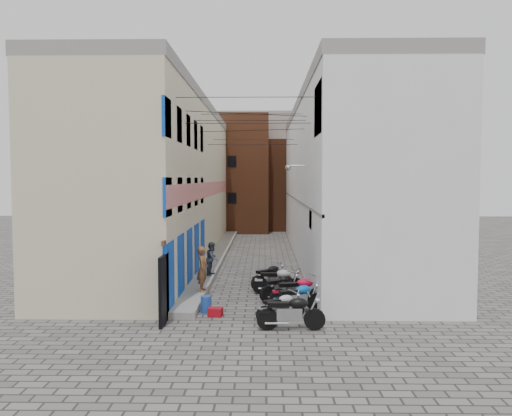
# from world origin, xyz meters

# --- Properties ---
(ground) EXTENTS (90.00, 90.00, 0.00)m
(ground) POSITION_xyz_m (0.00, 0.00, 0.00)
(ground) COLOR #4F4C4A
(ground) RESTS_ON ground
(plinth) EXTENTS (0.90, 26.00, 0.25)m
(plinth) POSITION_xyz_m (-2.05, 13.00, 0.12)
(plinth) COLOR gray
(plinth) RESTS_ON ground
(building_left) EXTENTS (5.10, 27.00, 9.00)m
(building_left) POSITION_xyz_m (-4.98, 12.95, 4.50)
(building_left) COLOR beige
(building_left) RESTS_ON ground
(building_right) EXTENTS (5.94, 26.00, 9.00)m
(building_right) POSITION_xyz_m (5.00, 13.00, 4.51)
(building_right) COLOR silver
(building_right) RESTS_ON ground
(building_far_brick_left) EXTENTS (6.00, 6.00, 10.00)m
(building_far_brick_left) POSITION_xyz_m (-2.00, 28.00, 5.00)
(building_far_brick_left) COLOR brown
(building_far_brick_left) RESTS_ON ground
(building_far_brick_right) EXTENTS (5.00, 6.00, 8.00)m
(building_far_brick_right) POSITION_xyz_m (3.00, 30.00, 4.00)
(building_far_brick_right) COLOR brown
(building_far_brick_right) RESTS_ON ground
(building_far_concrete) EXTENTS (8.00, 5.00, 11.00)m
(building_far_concrete) POSITION_xyz_m (0.00, 34.00, 5.50)
(building_far_concrete) COLOR gray
(building_far_concrete) RESTS_ON ground
(far_shopfront) EXTENTS (2.00, 0.30, 2.40)m
(far_shopfront) POSITION_xyz_m (0.00, 25.20, 1.20)
(far_shopfront) COLOR black
(far_shopfront) RESTS_ON ground
(overhead_wires) EXTENTS (5.80, 13.02, 1.32)m
(overhead_wires) POSITION_xyz_m (0.00, 7.64, 7.12)
(overhead_wires) COLOR black
(overhead_wires) RESTS_ON ground
(motorcycle_a) EXTENTS (2.11, 0.70, 1.21)m
(motorcycle_a) POSITION_xyz_m (1.47, -0.97, 0.61)
(motorcycle_a) COLOR black
(motorcycle_a) RESTS_ON ground
(motorcycle_b) EXTENTS (1.81, 1.30, 1.01)m
(motorcycle_b) POSITION_xyz_m (1.19, 0.02, 0.51)
(motorcycle_b) COLOR #A4A5A9
(motorcycle_b) RESTS_ON ground
(motorcycle_c) EXTENTS (2.07, 1.40, 1.15)m
(motorcycle_c) POSITION_xyz_m (1.81, 0.97, 0.58)
(motorcycle_c) COLOR #0C59B8
(motorcycle_c) RESTS_ON ground
(motorcycle_d) EXTENTS (2.25, 1.15, 1.24)m
(motorcycle_d) POSITION_xyz_m (1.90, 1.82, 0.62)
(motorcycle_d) COLOR #AF0C2E
(motorcycle_d) RESTS_ON ground
(motorcycle_e) EXTENTS (1.94, 1.60, 1.12)m
(motorcycle_e) POSITION_xyz_m (1.31, 2.79, 0.56)
(motorcycle_e) COLOR black
(motorcycle_e) RESTS_ON ground
(motorcycle_f) EXTENTS (2.09, 0.72, 1.20)m
(motorcycle_f) POSITION_xyz_m (1.22, 3.77, 0.60)
(motorcycle_f) COLOR #A8A8AC
(motorcycle_f) RESTS_ON ground
(motorcycle_g) EXTENTS (1.87, 1.74, 1.13)m
(motorcycle_g) POSITION_xyz_m (0.88, 4.87, 0.56)
(motorcycle_g) COLOR black
(motorcycle_g) RESTS_ON ground
(person_a) EXTENTS (0.43, 0.64, 1.74)m
(person_a) POSITION_xyz_m (-1.73, 3.13, 1.12)
(person_a) COLOR brown
(person_a) RESTS_ON plinth
(person_b) EXTENTS (0.71, 0.83, 1.49)m
(person_b) POSITION_xyz_m (-1.70, 6.41, 0.99)
(person_b) COLOR #364151
(person_b) RESTS_ON plinth
(water_jug_near) EXTENTS (0.38, 0.38, 0.57)m
(water_jug_near) POSITION_xyz_m (-1.35, 0.96, 0.29)
(water_jug_near) COLOR #2149A8
(water_jug_near) RESTS_ON ground
(water_jug_far) EXTENTS (0.34, 0.34, 0.47)m
(water_jug_far) POSITION_xyz_m (-1.31, 1.04, 0.23)
(water_jug_far) COLOR #256EB9
(water_jug_far) RESTS_ON ground
(red_crate) EXTENTS (0.51, 0.42, 0.29)m
(red_crate) POSITION_xyz_m (-0.98, 0.50, 0.14)
(red_crate) COLOR maroon
(red_crate) RESTS_ON ground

